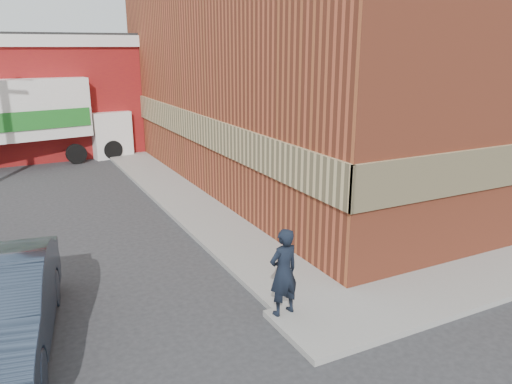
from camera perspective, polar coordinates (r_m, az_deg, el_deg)
name	(u,v)px	position (r m, az deg, el deg)	size (l,w,h in m)	color
ground	(285,310)	(10.15, 3.35, -13.33)	(90.00, 90.00, 0.00)	#28282B
brick_building	(357,55)	(21.08, 11.47, 15.09)	(14.25, 18.25, 9.36)	#A14329
sidewalk_west	(173,191)	(18.04, -9.52, 0.13)	(1.80, 18.00, 0.12)	gray
man	(284,272)	(9.41, 3.17, -9.12)	(0.62, 0.41, 1.71)	black
box_truck	(33,115)	(23.89, -24.14, 8.00)	(7.80, 3.35, 3.73)	white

